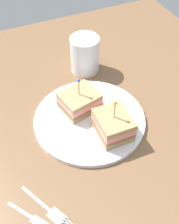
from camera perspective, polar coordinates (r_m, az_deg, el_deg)
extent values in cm
cube|color=brown|center=(68.07, 0.00, -2.31)|extent=(96.04, 96.04, 2.00)
cylinder|color=white|center=(66.91, 0.00, -1.47)|extent=(26.22, 26.22, 1.07)
cube|color=tan|center=(68.25, -2.02, 1.18)|extent=(8.86, 9.72, 1.21)
cube|color=#478438|center=(67.66, -2.04, 1.65)|extent=(8.86, 9.72, 0.40)
cube|color=red|center=(67.34, -2.05, 1.91)|extent=(8.86, 9.72, 0.50)
cube|color=#E59389|center=(66.71, -2.07, 2.45)|extent=(8.86, 9.72, 1.27)
cube|color=tan|center=(65.84, -2.10, 3.21)|extent=(8.86, 9.72, 1.21)
cylinder|color=tan|center=(64.20, -2.16, 4.74)|extent=(0.30, 0.30, 4.78)
sphere|color=blue|center=(62.60, -2.22, 6.34)|extent=(0.70, 0.70, 0.70)
cube|color=tan|center=(63.32, 4.69, -3.72)|extent=(8.41, 7.20, 1.46)
cube|color=#478438|center=(62.61, 4.74, -3.18)|extent=(8.41, 7.20, 0.40)
cube|color=red|center=(62.26, 4.76, -2.92)|extent=(8.41, 7.20, 0.50)
cube|color=#E59389|center=(61.52, 4.82, -2.35)|extent=(8.41, 7.20, 1.42)
cube|color=tan|center=(60.43, 4.90, -1.47)|extent=(8.41, 7.20, 1.46)
cylinder|color=tan|center=(58.58, 5.06, 0.13)|extent=(0.30, 0.30, 4.99)
sphere|color=orange|center=(56.78, 5.22, 1.84)|extent=(0.70, 0.70, 0.70)
cylinder|color=gold|center=(78.90, -0.94, 10.83)|extent=(6.95, 6.95, 7.77)
cylinder|color=white|center=(78.22, -0.95, 11.51)|extent=(7.90, 7.90, 10.10)
cube|color=silver|center=(57.20, -10.76, -16.78)|extent=(7.00, 3.99, 0.35)
cube|color=silver|center=(55.19, -6.52, -20.25)|extent=(4.21, 3.60, 0.35)
cube|color=silver|center=(54.58, -4.53, -21.47)|extent=(1.86, 1.07, 0.35)
cube|color=silver|center=(54.70, -4.15, -21.09)|extent=(1.86, 1.07, 0.35)
cube|color=silver|center=(56.51, -13.16, -19.10)|extent=(6.34, 4.75, 0.35)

